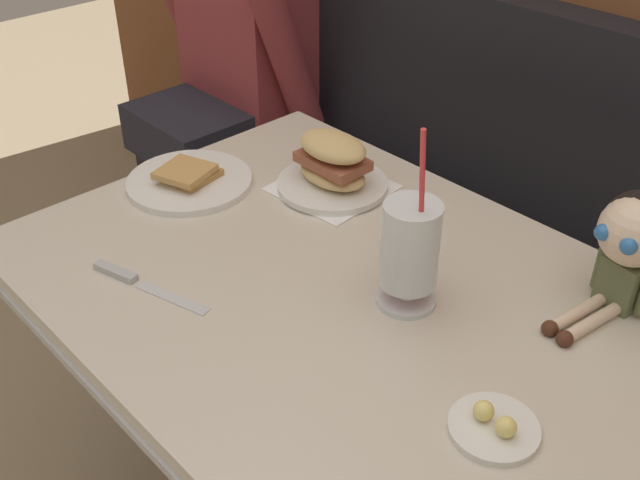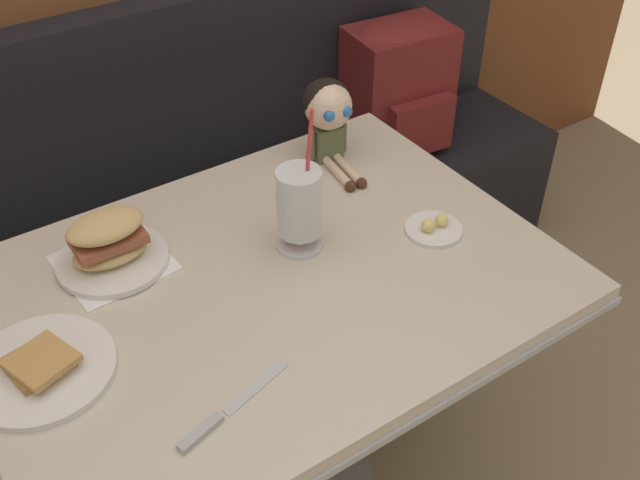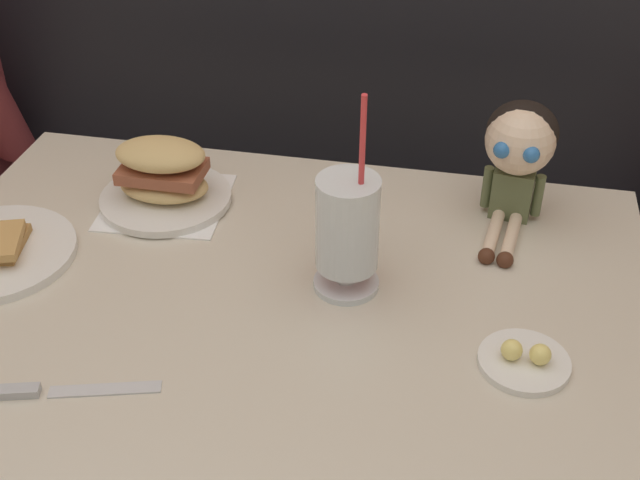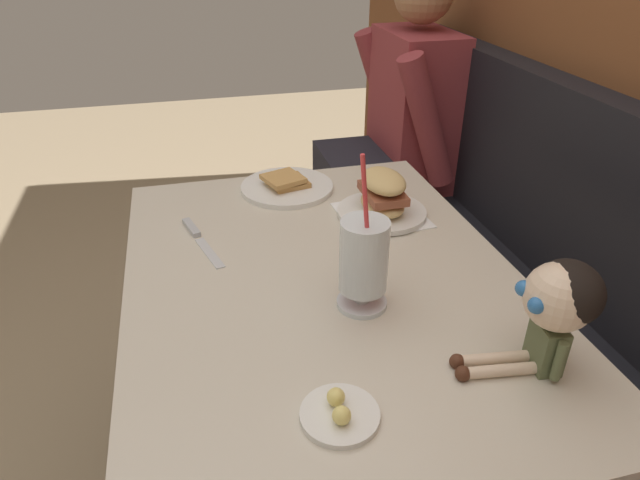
{
  "view_description": "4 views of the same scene",
  "coord_description": "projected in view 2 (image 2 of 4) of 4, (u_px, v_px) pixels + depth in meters",
  "views": [
    {
      "loc": [
        0.69,
        -0.51,
        1.49
      ],
      "look_at": [
        -0.01,
        0.14,
        0.84
      ],
      "focal_mm": 42.01,
      "sensor_mm": 36.0,
      "label": 1
    },
    {
      "loc": [
        -0.51,
        -0.76,
        1.7
      ],
      "look_at": [
        0.12,
        0.17,
        0.78
      ],
      "focal_mm": 41.54,
      "sensor_mm": 36.0,
      "label": 2
    },
    {
      "loc": [
        0.26,
        -0.7,
        1.49
      ],
      "look_at": [
        0.06,
        0.26,
        0.79
      ],
      "focal_mm": 46.11,
      "sensor_mm": 36.0,
      "label": 3
    },
    {
      "loc": [
        0.91,
        -0.06,
        1.38
      ],
      "look_at": [
        -0.02,
        0.17,
        0.82
      ],
      "focal_mm": 31.03,
      "sensor_mm": 36.0,
      "label": 4
    }
  ],
  "objects": [
    {
      "name": "milkshake_glass",
      "position": [
        299.0,
        206.0,
        1.44
      ],
      "size": [
        0.1,
        0.1,
        0.32
      ],
      "color": "silver",
      "rests_on": "diner_table"
    },
    {
      "name": "booth_bench",
      "position": [
        160.0,
        262.0,
        2.1
      ],
      "size": [
        2.6,
        0.48,
        1.0
      ],
      "color": "black",
      "rests_on": "ground"
    },
    {
      "name": "seated_doll",
      "position": [
        328.0,
        110.0,
        1.68
      ],
      "size": [
        0.13,
        0.22,
        0.2
      ],
      "color": "#5B6642",
      "rests_on": "diner_table"
    },
    {
      "name": "butter_saucer",
      "position": [
        434.0,
        228.0,
        1.54
      ],
      "size": [
        0.12,
        0.12,
        0.04
      ],
      "color": "white",
      "rests_on": "diner_table"
    },
    {
      "name": "backpack",
      "position": [
        399.0,
        83.0,
        2.22
      ],
      "size": [
        0.32,
        0.27,
        0.41
      ],
      "color": "maroon",
      "rests_on": "booth_bench"
    },
    {
      "name": "toast_plate",
      "position": [
        41.0,
        368.0,
        1.24
      ],
      "size": [
        0.25,
        0.25,
        0.04
      ],
      "color": "white",
      "rests_on": "diner_table"
    },
    {
      "name": "butter_knife",
      "position": [
        217.0,
        419.0,
        1.17
      ],
      "size": [
        0.23,
        0.08,
        0.01
      ],
      "color": "silver",
      "rests_on": "diner_table"
    },
    {
      "name": "diner_table",
      "position": [
        271.0,
        347.0,
        1.56
      ],
      "size": [
        1.11,
        0.81,
        0.74
      ],
      "color": "beige",
      "rests_on": "ground"
    },
    {
      "name": "sandwich_plate",
      "position": [
        109.0,
        245.0,
        1.43
      ],
      "size": [
        0.22,
        0.22,
        0.12
      ],
      "color": "white",
      "rests_on": "diner_table"
    }
  ]
}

